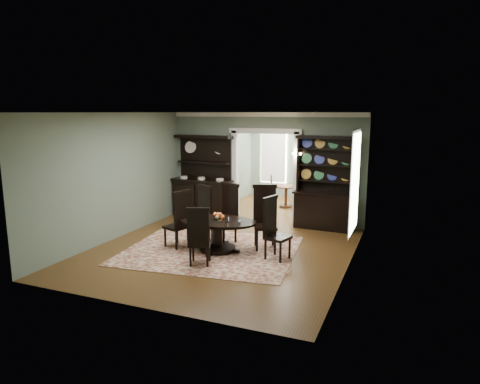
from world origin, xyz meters
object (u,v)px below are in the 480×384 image
object	(u,v)px
welsh_dresser	(324,195)
sideboard	(203,188)
parlor_table	(286,193)
dining_table	(217,229)

from	to	relation	value
welsh_dresser	sideboard	bearing A→B (deg)	-176.91
sideboard	parlor_table	bearing A→B (deg)	52.65
welsh_dresser	parlor_table	xyz separation A→B (m)	(-1.62, 2.10, -0.42)
sideboard	parlor_table	world-z (taller)	sideboard
sideboard	welsh_dresser	distance (m)	3.52
dining_table	sideboard	distance (m)	3.26
welsh_dresser	dining_table	bearing A→B (deg)	-119.91
welsh_dresser	parlor_table	bearing A→B (deg)	130.60
dining_table	parlor_table	distance (m)	4.85
dining_table	parlor_table	bearing A→B (deg)	84.62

